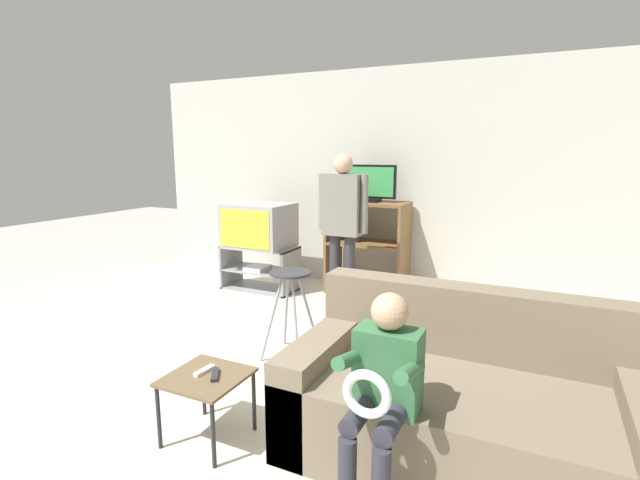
{
  "coord_description": "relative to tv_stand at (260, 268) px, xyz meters",
  "views": [
    {
      "loc": [
        1.74,
        -1.32,
        1.64
      ],
      "look_at": [
        0.05,
        2.19,
        0.9
      ],
      "focal_mm": 26.0,
      "sensor_mm": 36.0,
      "label": 1
    }
  ],
  "objects": [
    {
      "name": "person_seated_child",
      "position": [
        2.44,
        -2.74,
        0.35
      ],
      "size": [
        0.33,
        0.43,
        1.02
      ],
      "color": "#2D2D38",
      "rests_on": "ground_plane"
    },
    {
      "name": "snack_table",
      "position": [
        1.38,
        -2.67,
        0.09
      ],
      "size": [
        0.43,
        0.43,
        0.39
      ],
      "color": "brown",
      "rests_on": "ground_plane"
    },
    {
      "name": "media_shelf",
      "position": [
        1.22,
        0.42,
        0.29
      ],
      "size": [
        0.91,
        0.49,
        1.08
      ],
      "color": "brown",
      "rests_on": "ground_plane"
    },
    {
      "name": "television_main",
      "position": [
        0.01,
        -0.01,
        0.53
      ],
      "size": [
        0.74,
        0.61,
        0.52
      ],
      "color": "#9E9EA3",
      "rests_on": "tv_stand"
    },
    {
      "name": "couch",
      "position": [
        2.72,
        -2.2,
        0.04
      ],
      "size": [
        1.84,
        0.95,
        0.87
      ],
      "color": "#756651",
      "rests_on": "ground_plane"
    },
    {
      "name": "remote_control_black",
      "position": [
        1.43,
        -2.66,
        0.15
      ],
      "size": [
        0.11,
        0.14,
        0.02
      ],
      "primitive_type": "cube",
      "rotation": [
        0.0,
        0.0,
        0.58
      ],
      "color": "#232328",
      "rests_on": "snack_table"
    },
    {
      "name": "tv_stand",
      "position": [
        0.0,
        0.0,
        0.0
      ],
      "size": [
        0.89,
        0.45,
        0.53
      ],
      "color": "#939399",
      "rests_on": "ground_plane"
    },
    {
      "name": "person_standing_adult",
      "position": [
        1.22,
        -0.33,
        0.73
      ],
      "size": [
        0.53,
        0.2,
        1.63
      ],
      "color": "#2D2D33",
      "rests_on": "ground_plane"
    },
    {
      "name": "wall_back",
      "position": [
        1.28,
        0.74,
        1.04
      ],
      "size": [
        6.4,
        0.06,
        2.6
      ],
      "color": "beige",
      "rests_on": "ground_plane"
    },
    {
      "name": "television_flat",
      "position": [
        1.25,
        0.4,
        1.02
      ],
      "size": [
        0.59,
        0.2,
        0.42
      ],
      "color": "black",
      "rests_on": "media_shelf"
    },
    {
      "name": "remote_control_white",
      "position": [
        1.35,
        -2.64,
        0.15
      ],
      "size": [
        0.05,
        0.15,
        0.02
      ],
      "primitive_type": "cube",
      "rotation": [
        0.0,
        0.0,
        -0.09
      ],
      "color": "silver",
      "rests_on": "snack_table"
    },
    {
      "name": "folding_stool",
      "position": [
        1.27,
        -1.49,
        0.3
      ],
      "size": [
        0.37,
        0.4,
        0.72
      ],
      "color": "#99999E",
      "rests_on": "ground_plane"
    }
  ]
}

